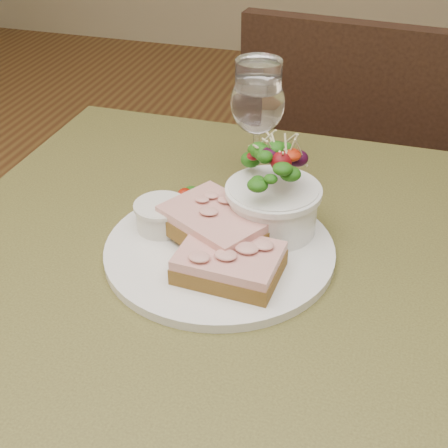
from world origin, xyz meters
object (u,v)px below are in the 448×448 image
(ramekin, at_px, (161,215))
(salad_bowl, at_px, (274,189))
(cafe_table, at_px, (233,329))
(chair_far, at_px, (341,246))
(sandwich_front, at_px, (229,263))
(sandwich_back, at_px, (217,224))
(wine_glass, at_px, (258,106))
(dinner_plate, at_px, (220,250))

(ramekin, xyz_separation_m, salad_bowl, (0.14, 0.04, 0.04))
(ramekin, bearing_deg, cafe_table, -20.38)
(chair_far, height_order, ramekin, chair_far)
(sandwich_front, relative_size, sandwich_back, 0.77)
(chair_far, distance_m, wine_glass, 0.79)
(dinner_plate, xyz_separation_m, wine_glass, (-0.00, 0.18, 0.12))
(cafe_table, bearing_deg, ramekin, 159.62)
(cafe_table, distance_m, ramekin, 0.18)
(ramekin, distance_m, wine_glass, 0.21)
(sandwich_front, distance_m, sandwich_back, 0.07)
(dinner_plate, height_order, ramekin, ramekin)
(ramekin, xyz_separation_m, wine_glass, (0.08, 0.17, 0.09))
(cafe_table, xyz_separation_m, dinner_plate, (-0.02, 0.02, 0.11))
(cafe_table, distance_m, sandwich_back, 0.15)
(wine_glass, bearing_deg, dinner_plate, -89.59)
(sandwich_back, bearing_deg, cafe_table, -17.24)
(chair_far, relative_size, ramekin, 13.89)
(salad_bowl, bearing_deg, chair_far, 85.78)
(cafe_table, bearing_deg, chair_far, 84.05)
(dinner_plate, xyz_separation_m, sandwich_back, (-0.01, 0.01, 0.03))
(wine_glass, bearing_deg, sandwich_front, -83.02)
(sandwich_front, height_order, salad_bowl, salad_bowl)
(dinner_plate, bearing_deg, chair_far, 81.93)
(sandwich_front, bearing_deg, sandwich_back, 122.82)
(salad_bowl, bearing_deg, ramekin, -163.69)
(cafe_table, relative_size, wine_glass, 4.57)
(chair_far, distance_m, sandwich_back, 0.87)
(chair_far, bearing_deg, cafe_table, 89.12)
(sandwich_front, relative_size, salad_bowl, 0.97)
(chair_far, bearing_deg, dinner_plate, 86.99)
(chair_far, xyz_separation_m, sandwich_back, (-0.11, -0.70, 0.49))
(dinner_plate, height_order, wine_glass, wine_glass)
(sandwich_front, height_order, ramekin, ramekin)
(chair_far, distance_m, ramekin, 0.87)
(sandwich_front, bearing_deg, chair_far, 88.12)
(chair_far, height_order, sandwich_front, chair_far)
(chair_far, bearing_deg, sandwich_front, 89.54)
(dinner_plate, relative_size, sandwich_back, 1.81)
(sandwich_front, distance_m, ramekin, 0.13)
(chair_far, height_order, wine_glass, wine_glass)
(sandwich_front, distance_m, salad_bowl, 0.12)
(sandwich_back, bearing_deg, wine_glass, 117.66)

